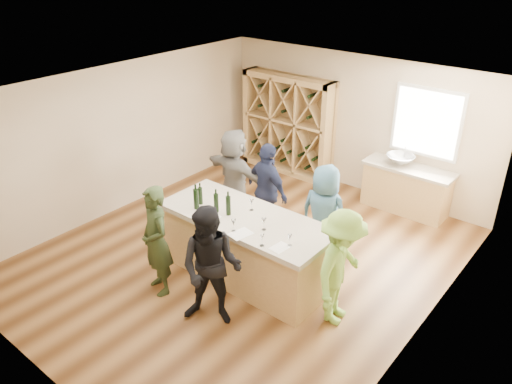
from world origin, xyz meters
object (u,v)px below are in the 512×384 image
Objects in this scene: wine_bottle_a at (200,196)px; person_far_right at (324,214)px; person_far_mid at (267,191)px; tasting_counter_base at (246,249)px; person_near_left at (156,241)px; person_far_left at (235,175)px; wine_bottle_d at (216,203)px; wine_bottle_b at (196,199)px; sink at (400,160)px; wine_rack at (287,125)px; person_server at (341,268)px; wine_bottle_e at (228,206)px; person_near_right at (211,267)px.

wine_bottle_a is 0.16× the size of person_far_right.
person_far_right is (1.45, 1.30, -0.38)m from wine_bottle_a.
person_far_mid is (0.26, 1.36, -0.35)m from wine_bottle_a.
person_near_left reaches higher than tasting_counter_base.
person_far_left is at bearing 122.32° from person_near_left.
wine_bottle_d is 0.17× the size of person_far_mid.
person_near_left is (0.01, -0.94, -0.36)m from wine_bottle_a.
wine_bottle_b is 0.88m from person_near_left.
wine_rack is at bearing 178.51° from sink.
person_far_mid is (-2.15, 1.18, 0.01)m from person_server.
wine_rack reaches higher than wine_bottle_b.
wine_bottle_e reaches higher than wine_bottle_d.
tasting_counter_base is 1.53× the size of person_server.
person_far_mid is (-0.30, 1.34, -0.37)m from wine_bottle_e.
person_server is at bearing 5.00° from wine_bottle_e.
person_near_left is at bearing -76.89° from wine_rack.
person_server is (1.62, 0.04, 0.35)m from tasting_counter_base.
wine_rack is at bearing 110.82° from wine_bottle_d.
wine_rack is at bearing -48.88° from person_far_right.
person_far_left is (-0.58, 1.46, -0.34)m from wine_bottle_a.
sink is 4.08m from wine_bottle_a.
wine_bottle_e reaches higher than tasting_counter_base.
tasting_counter_base is 1.37m from person_far_right.
person_far_mid is (-0.84, 2.28, -0.02)m from person_near_right.
wine_bottle_d is at bearing 21.04° from wine_bottle_b.
person_server is at bearing 7.90° from wine_bottle_b.
person_server is at bearing 1.37° from tasting_counter_base.
wine_bottle_d is (0.31, 0.12, -0.01)m from wine_bottle_b.
person_far_right is (1.09, 1.33, -0.39)m from wine_bottle_d.
wine_bottle_b is at bearing -73.74° from wine_rack.
person_server reaches higher than sink.
person_far_left reaches higher than person_server.
person_far_mid is at bearing 94.12° from wine_bottle_d.
person_far_mid is at bearing 79.04° from wine_bottle_a.
wine_bottle_d is 0.98× the size of wine_bottle_e.
person_far_left is (-1.38, 1.31, 0.38)m from tasting_counter_base.
person_far_right is (1.19, -0.05, -0.03)m from person_far_mid.
person_far_mid reaches higher than wine_bottle_e.
person_far_mid reaches higher than person_near_left.
person_near_left is at bearing -111.36° from wine_bottle_d.
wine_rack is 0.85× the size of tasting_counter_base.
person_far_right reaches higher than sink.
wine_rack is 4.18m from tasting_counter_base.
person_far_left is at bearing 98.02° from person_near_right.
wine_bottle_a is (1.10, -3.82, 0.12)m from wine_rack.
wine_rack is 4.13m from wine_bottle_b.
person_server is 1.01× the size of person_far_right.
sink is 0.32× the size of person_server.
wine_bottle_e is 0.17× the size of person_far_left.
person_server is (3.52, -3.64, -0.25)m from wine_rack.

